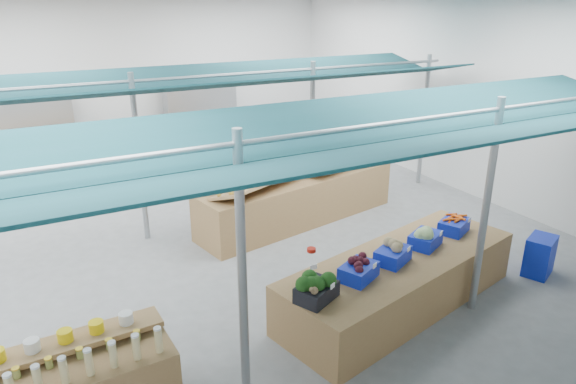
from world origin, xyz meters
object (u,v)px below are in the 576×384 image
at_px(veg_counter, 400,281).
at_px(vendor_left, 220,174).
at_px(vendor_right, 298,162).
at_px(fruit_counter, 298,199).
at_px(crate_stack, 540,256).

bearing_deg(veg_counter, vendor_left, 90.41).
bearing_deg(vendor_left, vendor_right, 169.08).
xyz_separation_m(veg_counter, vendor_left, (-1.02, 4.38, 0.47)).
xyz_separation_m(fruit_counter, vendor_left, (-1.20, 1.10, 0.39)).
relative_size(fruit_counter, vendor_right, 2.50).
bearing_deg(veg_counter, fruit_counter, 74.15).
distance_m(fruit_counter, vendor_right, 1.31).
height_order(fruit_counter, vendor_right, vendor_right).
height_order(vendor_left, vendor_right, same).
xyz_separation_m(fruit_counter, vendor_right, (0.60, 1.10, 0.39)).
xyz_separation_m(veg_counter, fruit_counter, (0.18, 3.28, 0.08)).
height_order(crate_stack, vendor_right, vendor_right).
height_order(veg_counter, fruit_counter, fruit_counter).
bearing_deg(veg_counter, vendor_right, 67.22).
bearing_deg(vendor_left, veg_counter, 92.12).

